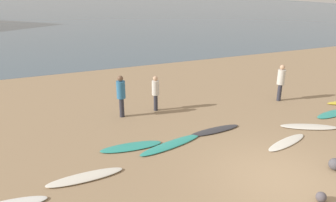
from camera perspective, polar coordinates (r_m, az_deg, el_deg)
name	(u,v)px	position (r m, az deg, el deg)	size (l,w,h in m)	color
ground_plane	(155,87)	(18.23, -2.35, 2.50)	(120.00, 120.00, 0.20)	#997C5B
ocean_water	(55,10)	(71.18, -18.93, 14.62)	(140.00, 100.00, 0.01)	#475B6B
surfboard_2	(85,177)	(10.06, -14.14, -12.67)	(2.23, 0.52, 0.09)	silver
surfboard_3	(131,147)	(11.48, -6.39, -7.86)	(2.14, 0.59, 0.07)	teal
surfboard_4	(171,144)	(11.54, 0.55, -7.55)	(2.61, 0.50, 0.08)	teal
surfboard_5	(215,130)	(12.72, 8.15, -5.03)	(2.15, 0.46, 0.08)	#333338
surfboard_6	(287,142)	(12.44, 19.88, -6.74)	(2.06, 0.47, 0.06)	silver
surfboard_7	(309,127)	(14.01, 23.21, -4.11)	(2.18, 0.55, 0.08)	silver
surfboard_8	(333,114)	(15.83, 26.68, -1.96)	(1.97, 0.55, 0.07)	teal
person_0	(281,80)	(16.36, 18.98, 3.50)	(0.35, 0.35, 1.75)	#2D2D38
person_1	(121,93)	(13.69, -8.14, 1.40)	(0.36, 0.36, 1.79)	#2D2D38
person_2	(156,90)	(14.29, -2.17, 1.84)	(0.32, 0.32, 1.57)	#2D2D38
beach_rock_near	(335,164)	(11.30, 26.95, -9.73)	(0.37, 0.37, 0.37)	#4F4C51
beach_rock_far	(321,197)	(9.70, 25.01, -14.83)	(0.27, 0.27, 0.27)	#534C51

